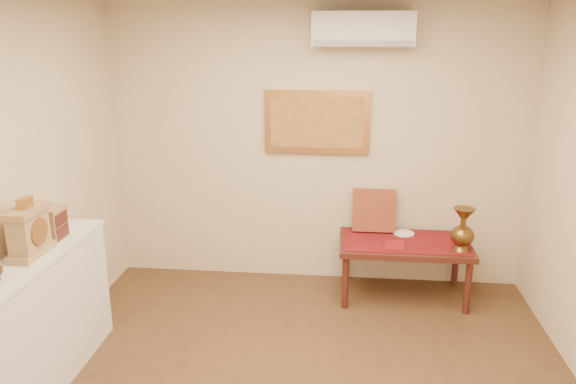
# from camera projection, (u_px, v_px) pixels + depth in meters

# --- Properties ---
(wall_back) EXTENTS (4.00, 0.02, 2.70)m
(wall_back) POSITION_uv_depth(u_px,v_px,m) (317.00, 147.00, 5.42)
(wall_back) COLOR beige
(wall_back) RESTS_ON ground
(table_cloth) EXTENTS (1.14, 0.59, 0.01)m
(table_cloth) POSITION_uv_depth(u_px,v_px,m) (405.00, 241.00, 5.21)
(table_cloth) COLOR maroon
(table_cloth) RESTS_ON low_table
(brass_urn_tall) EXTENTS (0.21, 0.21, 0.47)m
(brass_urn_tall) POSITION_uv_depth(u_px,v_px,m) (463.00, 225.00, 4.93)
(brass_urn_tall) COLOR brown
(brass_urn_tall) RESTS_ON table_cloth
(plate) EXTENTS (0.20, 0.20, 0.01)m
(plate) POSITION_uv_depth(u_px,v_px,m) (404.00, 233.00, 5.38)
(plate) COLOR white
(plate) RESTS_ON table_cloth
(menu) EXTENTS (0.20, 0.27, 0.01)m
(menu) POSITION_uv_depth(u_px,v_px,m) (395.00, 245.00, 5.08)
(menu) COLOR maroon
(menu) RESTS_ON table_cloth
(cushion) EXTENTS (0.41, 0.18, 0.42)m
(cushion) POSITION_uv_depth(u_px,v_px,m) (374.00, 210.00, 5.42)
(cushion) COLOR maroon
(cushion) RESTS_ON table_cloth
(display_ledge) EXTENTS (0.37, 2.02, 0.98)m
(display_ledge) POSITION_uv_depth(u_px,v_px,m) (20.00, 339.00, 3.69)
(display_ledge) COLOR silver
(display_ledge) RESTS_ON floor
(mantel_clock) EXTENTS (0.17, 0.36, 0.41)m
(mantel_clock) POSITION_uv_depth(u_px,v_px,m) (29.00, 231.00, 3.75)
(mantel_clock) COLOR tan
(mantel_clock) RESTS_ON display_ledge
(wooden_chest) EXTENTS (0.16, 0.21, 0.24)m
(wooden_chest) POSITION_uv_depth(u_px,v_px,m) (52.00, 223.00, 4.06)
(wooden_chest) COLOR tan
(wooden_chest) RESTS_ON display_ledge
(low_table) EXTENTS (1.20, 0.70, 0.55)m
(low_table) POSITION_uv_depth(u_px,v_px,m) (404.00, 248.00, 5.23)
(low_table) COLOR #461B15
(low_table) RESTS_ON floor
(painting) EXTENTS (1.00, 0.06, 0.60)m
(painting) POSITION_uv_depth(u_px,v_px,m) (317.00, 122.00, 5.32)
(painting) COLOR #B8773B
(painting) RESTS_ON wall_back
(ac_unit) EXTENTS (0.90, 0.25, 0.30)m
(ac_unit) POSITION_uv_depth(u_px,v_px,m) (363.00, 29.00, 4.94)
(ac_unit) COLOR silver
(ac_unit) RESTS_ON wall_back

